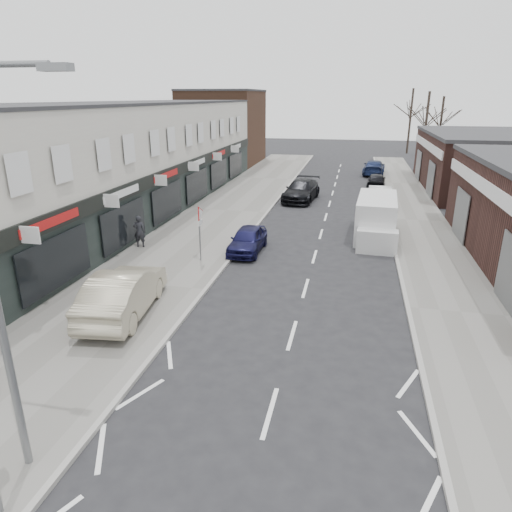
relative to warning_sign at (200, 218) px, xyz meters
The scene contains 18 objects.
ground 13.25m from the warning_sign, 66.74° to the right, with size 160.00×160.00×0.00m, color black.
pavement_left 10.35m from the warning_sign, 99.04° to the left, with size 5.50×64.00×0.12m, color slate.
pavement_right 14.95m from the warning_sign, 42.51° to the left, with size 3.50×64.00×0.12m, color slate.
shop_terrace_left 11.30m from the warning_sign, 138.04° to the left, with size 8.00×41.00×7.10m, color beige.
brick_block_far 34.09m from the warning_sign, 104.18° to the left, with size 8.00×10.00×8.00m, color #4C2F20.
right_unit_far 28.21m from the warning_sign, 51.25° to the left, with size 10.00×16.00×4.50m, color #391E1A.
tree_far_a 38.75m from the warning_sign, 68.53° to the left, with size 3.60×3.60×8.00m, color #382D26, non-canonical shape.
tree_far_b 45.24m from the warning_sign, 68.36° to the left, with size 3.60×3.60×7.50m, color #382D26, non-canonical shape.
tree_far_c 49.95m from the warning_sign, 74.12° to the left, with size 3.60×3.60×8.50m, color #382D26, non-canonical shape.
warning_sign is the anchor object (origin of this frame).
white_van 10.13m from the warning_sign, 36.03° to the left, with size 2.31×5.91×2.26m.
sedan_on_pavement 6.09m from the warning_sign, 98.45° to the right, with size 1.73×4.96×1.63m, color #ACA389.
pedestrian 4.17m from the warning_sign, 160.65° to the left, with size 0.60×0.39×1.65m, color black.
parked_car_left_a 3.12m from the warning_sign, 49.43° to the left, with size 1.51×3.74×1.28m, color #12123A.
parked_car_left_b 15.08m from the warning_sign, 78.63° to the left, with size 2.14×5.26×1.53m, color black.
parked_car_right_a 16.70m from the warning_sign, 58.62° to the left, with size 1.54×4.43×1.46m, color beige.
parked_car_right_b 22.86m from the warning_sign, 67.69° to the left, with size 1.51×3.75×1.28m, color black.
parked_car_right_c 29.58m from the warning_sign, 72.96° to the left, with size 2.03×4.99×1.45m, color #151F42.
Camera 1 is at (1.65, -7.31, 7.46)m, focal length 32.00 mm.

